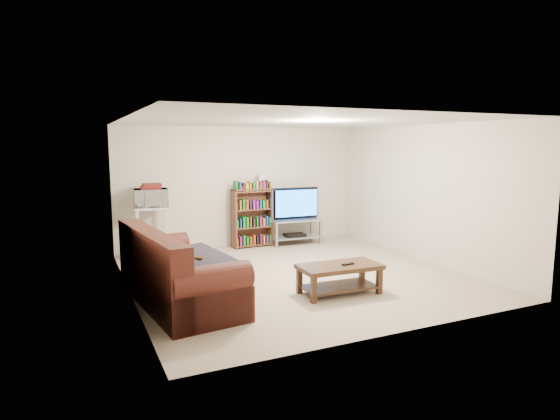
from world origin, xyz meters
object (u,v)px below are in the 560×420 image
sofa (173,278)px  bookshelf (252,217)px  tv_stand (295,227)px  coffee_table (339,273)px

sofa → bookshelf: bearing=44.7°
bookshelf → sofa: bearing=-130.3°
tv_stand → bookshelf: bearing=173.8°
sofa → bookshelf: 3.51m
coffee_table → tv_stand: 3.30m
sofa → coffee_table: bearing=-21.5°
tv_stand → sofa: bearing=-137.0°
coffee_table → tv_stand: (0.88, 3.17, 0.07)m
sofa → tv_stand: 4.02m
sofa → bookshelf: size_ratio=2.03×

